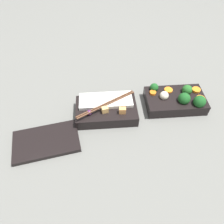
# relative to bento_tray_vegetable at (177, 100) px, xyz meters

# --- Properties ---
(ground_plane) EXTENTS (3.00, 3.00, 0.00)m
(ground_plane) POSITION_rel_bento_tray_vegetable_xyz_m (0.14, 0.02, -0.03)
(ground_plane) COLOR slate
(bento_tray_vegetable) EXTENTS (0.21, 0.12, 0.07)m
(bento_tray_vegetable) POSITION_rel_bento_tray_vegetable_xyz_m (0.00, 0.00, 0.00)
(bento_tray_vegetable) COLOR black
(bento_tray_vegetable) RESTS_ON ground_plane
(bento_tray_rice) EXTENTS (0.21, 0.12, 0.06)m
(bento_tray_rice) POSITION_rel_bento_tray_vegetable_xyz_m (0.25, 0.03, -0.00)
(bento_tray_rice) COLOR black
(bento_tray_rice) RESTS_ON ground_plane
(bento_lid) EXTENTS (0.22, 0.15, 0.01)m
(bento_lid) POSITION_rel_bento_tray_vegetable_xyz_m (0.45, 0.13, -0.02)
(bento_lid) COLOR black
(bento_lid) RESTS_ON ground_plane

